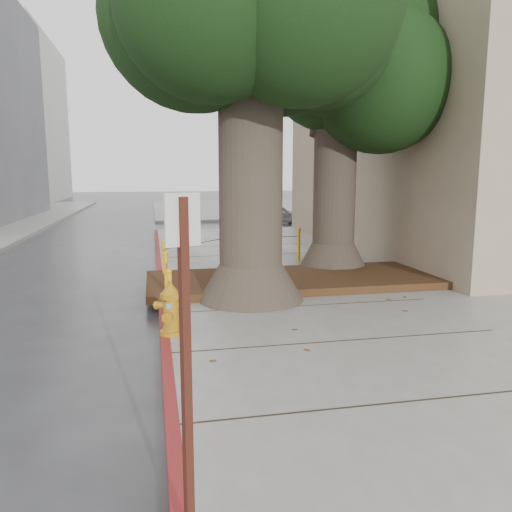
{
  "coord_description": "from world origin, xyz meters",
  "views": [
    {
      "loc": [
        -2.12,
        -6.56,
        2.55
      ],
      "look_at": [
        -0.33,
        2.06,
        1.1
      ],
      "focal_mm": 35.0,
      "sensor_mm": 36.0,
      "label": 1
    }
  ],
  "objects_px": {
    "signpost": "(186,355)",
    "car_silver": "(276,214)",
    "fire_hydrant": "(171,309)",
    "car_red": "(337,212)"
  },
  "relations": [
    {
      "from": "signpost",
      "to": "car_silver",
      "type": "xyz_separation_m",
      "value": [
        6.08,
        22.14,
        -0.92
      ]
    },
    {
      "from": "fire_hydrant",
      "to": "car_silver",
      "type": "bearing_deg",
      "value": 87.41
    },
    {
      "from": "car_silver",
      "to": "car_red",
      "type": "height_order",
      "value": "car_red"
    },
    {
      "from": "signpost",
      "to": "car_red",
      "type": "xyz_separation_m",
      "value": [
        9.56,
        22.48,
        -0.9
      ]
    },
    {
      "from": "fire_hydrant",
      "to": "car_red",
      "type": "distance_m",
      "value": 20.44
    },
    {
      "from": "fire_hydrant",
      "to": "car_red",
      "type": "xyz_separation_m",
      "value": [
        9.51,
        18.09,
        -0.01
      ]
    },
    {
      "from": "signpost",
      "to": "car_silver",
      "type": "bearing_deg",
      "value": 52.59
    },
    {
      "from": "signpost",
      "to": "car_silver",
      "type": "relative_size",
      "value": 0.74
    },
    {
      "from": "fire_hydrant",
      "to": "car_silver",
      "type": "relative_size",
      "value": 0.27
    },
    {
      "from": "signpost",
      "to": "fire_hydrant",
      "type": "bearing_deg",
      "value": 67.32
    }
  ]
}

